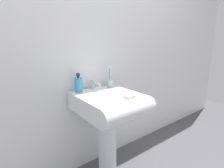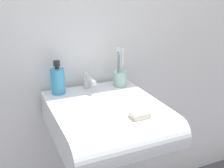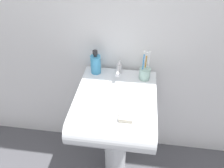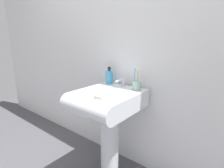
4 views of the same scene
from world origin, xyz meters
The scene contains 7 objects.
wall_back centered at (0.00, 0.30, 1.20)m, with size 5.00×0.05×2.40m, color white.
sink_pedestal centered at (0.00, 0.00, 0.33)m, with size 0.16×0.16×0.66m, color white.
sink_basin centered at (0.00, -0.06, 0.73)m, with size 0.48×0.58×0.15m.
faucet centered at (-0.01, 0.19, 0.85)m, with size 0.04×0.15×0.08m.
toothbrush_cup centered at (0.16, 0.17, 0.85)m, with size 0.07×0.07×0.21m.
soap_bottle centered at (-0.16, 0.20, 0.87)m, with size 0.07×0.07×0.17m.
bar_soap centered at (0.07, -0.20, 0.82)m, with size 0.07×0.06×0.02m, color silver.
Camera 1 is at (-0.82, -1.14, 1.23)m, focal length 28.00 mm.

